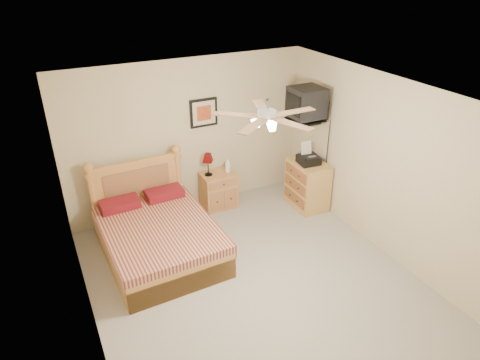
% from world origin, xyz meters
% --- Properties ---
extents(floor, '(4.50, 4.50, 0.00)m').
position_xyz_m(floor, '(0.00, 0.00, 0.00)').
color(floor, gray).
rests_on(floor, ground).
extents(ceiling, '(4.00, 4.50, 0.04)m').
position_xyz_m(ceiling, '(0.00, 0.00, 2.50)').
color(ceiling, white).
rests_on(ceiling, ground).
extents(wall_back, '(4.00, 0.04, 2.50)m').
position_xyz_m(wall_back, '(0.00, 2.25, 1.25)').
color(wall_back, '#C5B691').
rests_on(wall_back, ground).
extents(wall_front, '(4.00, 0.04, 2.50)m').
position_xyz_m(wall_front, '(0.00, -2.25, 1.25)').
color(wall_front, '#C5B691').
rests_on(wall_front, ground).
extents(wall_left, '(0.04, 4.50, 2.50)m').
position_xyz_m(wall_left, '(-2.00, 0.00, 1.25)').
color(wall_left, '#C5B691').
rests_on(wall_left, ground).
extents(wall_right, '(0.04, 4.50, 2.50)m').
position_xyz_m(wall_right, '(2.00, 0.00, 1.25)').
color(wall_right, '#C5B691').
rests_on(wall_right, ground).
extents(bed, '(1.50, 1.94, 1.23)m').
position_xyz_m(bed, '(-0.92, 1.12, 0.61)').
color(bed, '#C17940').
rests_on(bed, ground).
extents(nightstand, '(0.57, 0.43, 0.61)m').
position_xyz_m(nightstand, '(0.39, 2.00, 0.31)').
color(nightstand, '#AB7735').
rests_on(nightstand, ground).
extents(table_lamp, '(0.23, 0.23, 0.39)m').
position_xyz_m(table_lamp, '(0.23, 2.03, 0.81)').
color(table_lamp, '#550708').
rests_on(table_lamp, nightstand).
extents(lotion_bottle, '(0.12, 0.12, 0.25)m').
position_xyz_m(lotion_bottle, '(0.56, 1.98, 0.74)').
color(lotion_bottle, silver).
rests_on(lotion_bottle, nightstand).
extents(framed_picture, '(0.46, 0.04, 0.46)m').
position_xyz_m(framed_picture, '(0.27, 2.23, 1.62)').
color(framed_picture, black).
rests_on(framed_picture, wall_back).
extents(dresser, '(0.50, 0.71, 0.82)m').
position_xyz_m(dresser, '(1.73, 1.32, 0.41)').
color(dresser, '#AD874D').
rests_on(dresser, ground).
extents(fax_machine, '(0.36, 0.37, 0.34)m').
position_xyz_m(fax_machine, '(1.69, 1.30, 0.99)').
color(fax_machine, black).
rests_on(fax_machine, dresser).
extents(magazine_lower, '(0.20, 0.27, 0.02)m').
position_xyz_m(magazine_lower, '(1.71, 1.54, 0.83)').
color(magazine_lower, '#BFB198').
rests_on(magazine_lower, dresser).
extents(magazine_upper, '(0.27, 0.29, 0.02)m').
position_xyz_m(magazine_upper, '(1.75, 1.55, 0.86)').
color(magazine_upper, gray).
rests_on(magazine_upper, magazine_lower).
extents(wall_tv, '(0.56, 0.46, 0.58)m').
position_xyz_m(wall_tv, '(1.75, 1.34, 1.81)').
color(wall_tv, black).
rests_on(wall_tv, wall_right).
extents(ceiling_fan, '(1.14, 1.14, 0.28)m').
position_xyz_m(ceiling_fan, '(0.00, -0.20, 2.36)').
color(ceiling_fan, silver).
rests_on(ceiling_fan, ceiling).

